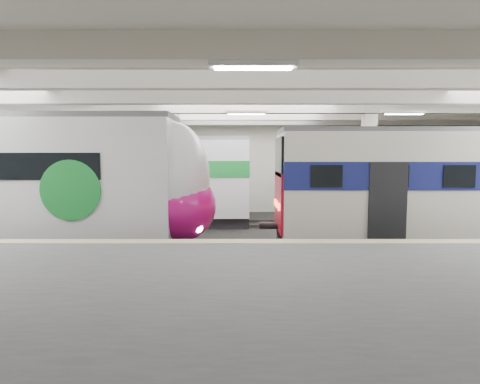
{
  "coord_description": "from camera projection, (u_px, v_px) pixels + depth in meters",
  "views": [
    {
      "loc": [
        -0.23,
        -13.4,
        3.32
      ],
      "look_at": [
        -0.24,
        1.0,
        2.0
      ],
      "focal_mm": 30.0,
      "sensor_mm": 36.0,
      "label": 1
    }
  ],
  "objects": [
    {
      "name": "station_hall",
      "position": [
        248.0,
        158.0,
        11.62
      ],
      "size": [
        36.0,
        24.0,
        5.75
      ],
      "color": "black",
      "rests_on": "ground"
    },
    {
      "name": "modern_emu",
      "position": [
        18.0,
        186.0,
        13.44
      ],
      "size": [
        14.55,
        3.0,
        4.66
      ],
      "color": "silver",
      "rests_on": "ground"
    },
    {
      "name": "older_rer",
      "position": [
        465.0,
        189.0,
        13.44
      ],
      "size": [
        12.63,
        2.79,
        4.2
      ],
      "color": "silver",
      "rests_on": "ground"
    },
    {
      "name": "far_train",
      "position": [
        112.0,
        180.0,
        18.93
      ],
      "size": [
        12.96,
        2.72,
        4.17
      ],
      "rotation": [
        0.0,
        0.0,
        0.01
      ],
      "color": "silver",
      "rests_on": "ground"
    }
  ]
}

